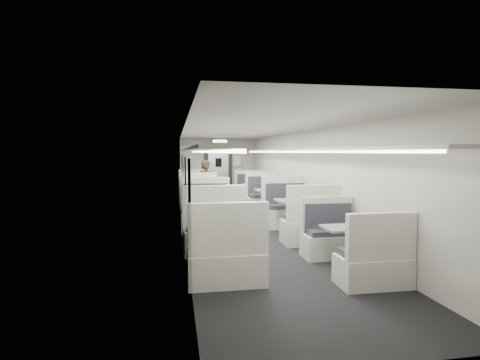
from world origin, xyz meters
name	(u,v)px	position (x,y,z in m)	size (l,w,h in m)	color
room	(246,180)	(0.00, 0.00, 1.20)	(3.24, 12.24, 2.64)	black
booth_left_a	(197,195)	(-1.00, 3.68, 0.41)	(1.14, 2.31, 1.24)	white
booth_left_b	(201,206)	(-1.00, 1.42, 0.38)	(1.05, 2.13, 1.14)	white
booth_left_c	(209,220)	(-1.00, -1.06, 0.42)	(1.16, 2.36, 1.26)	white
booth_left_d	(220,242)	(-1.00, -2.91, 0.40)	(1.09, 2.22, 1.19)	white
booth_right_a	(256,195)	(1.00, 3.47, 0.40)	(1.11, 2.25, 1.20)	white
booth_right_b	(273,203)	(1.00, 1.25, 0.42)	(1.16, 2.36, 1.26)	white
booth_right_c	(297,217)	(1.00, -0.86, 0.41)	(1.12, 2.28, 1.22)	white
booth_right_d	(349,248)	(1.00, -3.43, 0.35)	(0.98, 1.98, 1.06)	white
passenger	(207,186)	(-0.73, 2.79, 0.81)	(0.59, 0.39, 1.61)	black
window_a	(182,168)	(-1.49, 3.40, 1.35)	(0.02, 1.18, 0.84)	black
window_b	(183,171)	(-1.49, 1.20, 1.35)	(0.02, 1.18, 0.84)	black
window_c	(185,177)	(-1.49, -1.00, 1.35)	(0.02, 1.18, 0.84)	black
window_d	(189,186)	(-1.49, -3.20, 1.35)	(0.02, 1.18, 0.84)	black
luggage_rack_left	(195,150)	(-1.24, -0.30, 1.92)	(0.46, 10.40, 0.09)	white
luggage_rack_right	(300,150)	(1.24, -0.30, 1.92)	(0.46, 10.40, 0.09)	white
vestibule_door	(218,173)	(0.00, 5.93, 1.04)	(1.10, 0.13, 2.10)	black
exit_sign	(220,141)	(0.00, 5.44, 2.28)	(0.62, 0.12, 0.16)	black
wall_notice	(237,161)	(0.75, 5.92, 1.50)	(0.32, 0.02, 0.40)	white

